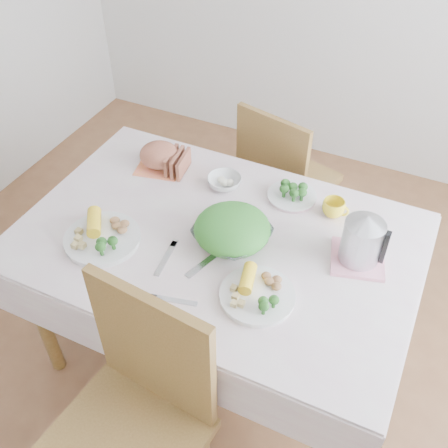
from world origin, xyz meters
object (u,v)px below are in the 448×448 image
at_px(dining_table, 218,301).
at_px(dinner_plate_right, 257,296).
at_px(yellow_mug, 334,208).
at_px(chair_far, 289,178).
at_px(dinner_plate_left, 103,239).
at_px(salad_bowl, 232,235).
at_px(electric_kettle, 363,236).

bearing_deg(dining_table, dinner_plate_right, -39.38).
bearing_deg(yellow_mug, chair_far, 123.59).
xyz_separation_m(chair_far, dinner_plate_left, (-0.39, -1.04, 0.31)).
xyz_separation_m(chair_far, dinner_plate_right, (0.24, -1.04, 0.31)).
distance_m(dinner_plate_right, yellow_mug, 0.53).
height_order(salad_bowl, dinner_plate_left, salad_bowl).
bearing_deg(dining_table, yellow_mug, 40.75).
bearing_deg(dinner_plate_right, dining_table, 140.62).
relative_size(dining_table, dinner_plate_right, 5.40).
xyz_separation_m(dinner_plate_left, yellow_mug, (0.74, 0.52, 0.02)).
bearing_deg(electric_kettle, dining_table, -178.62).
distance_m(chair_far, dinner_plate_right, 1.11).
distance_m(dining_table, electric_kettle, 0.73).
bearing_deg(electric_kettle, salad_bowl, -177.27).
bearing_deg(salad_bowl, electric_kettle, 13.37).
bearing_deg(dinner_plate_left, dining_table, 28.54).
relative_size(dinner_plate_left, yellow_mug, 3.18).
bearing_deg(yellow_mug, electric_kettle, -52.60).
bearing_deg(electric_kettle, yellow_mug, 116.76).
xyz_separation_m(salad_bowl, dinner_plate_left, (-0.44, -0.21, -0.02)).
distance_m(salad_bowl, yellow_mug, 0.43).
height_order(chair_far, electric_kettle, electric_kettle).
height_order(salad_bowl, yellow_mug, yellow_mug).
distance_m(dining_table, dinner_plate_right, 0.51).
relative_size(chair_far, yellow_mug, 10.14).
relative_size(chair_far, salad_bowl, 3.43).
xyz_separation_m(dining_table, dinner_plate_left, (-0.38, -0.21, 0.40)).
relative_size(salad_bowl, dinner_plate_right, 1.03).
relative_size(dinner_plate_left, dinner_plate_right, 1.11).
bearing_deg(electric_kettle, dinner_plate_right, -140.16).
relative_size(dinner_plate_right, electric_kettle, 1.29).
distance_m(chair_far, electric_kettle, 0.97).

